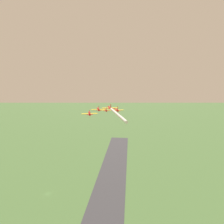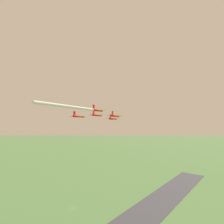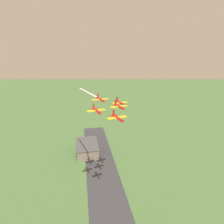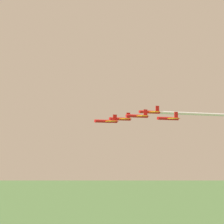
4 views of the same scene
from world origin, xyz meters
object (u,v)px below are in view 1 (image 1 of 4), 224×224
jet_0 (106,110)px  jet_2 (117,110)px  jet_1 (98,109)px  jet_4 (110,108)px  jet_3 (90,113)px

jet_0 → jet_2: (-8.92, -8.78, 1.43)m
jet_0 → jet_1: 12.70m
jet_1 → jet_4: (-8.92, -8.78, 2.28)m
jet_1 → jet_4: 12.73m
jet_0 → jet_4: (-20.94, -5.25, 4.39)m
jet_0 → jet_1: jet_1 is taller
jet_0 → jet_3: bearing=-120.5°
jet_4 → jet_1: bearing=120.5°
jet_0 → jet_2: 12.60m
jet_1 → jet_3: size_ratio=1.00×
jet_1 → jet_2: 12.72m
jet_0 → jet_2: jet_2 is taller
jet_1 → jet_3: (-12.01, 3.53, -0.98)m
jet_2 → jet_4: jet_4 is taller
jet_3 → jet_4: (3.09, -12.32, 3.26)m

